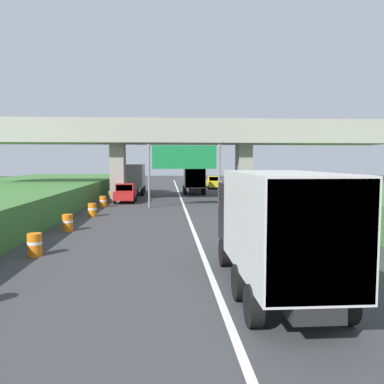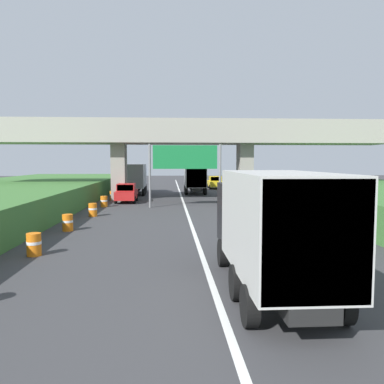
# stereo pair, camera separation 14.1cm
# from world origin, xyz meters

# --- Properties ---
(lane_centre_stripe) EXTENTS (0.20, 95.32, 0.01)m
(lane_centre_stripe) POSITION_xyz_m (0.00, 27.66, 0.00)
(lane_centre_stripe) COLOR white
(lane_centre_stripe) RESTS_ON ground
(overpass_bridge) EXTENTS (40.00, 4.80, 7.64)m
(overpass_bridge) POSITION_xyz_m (0.00, 34.57, 5.74)
(overpass_bridge) COLOR #9E998E
(overpass_bridge) RESTS_ON ground
(overhead_highway_sign) EXTENTS (5.88, 0.18, 5.14)m
(overhead_highway_sign) POSITION_xyz_m (0.00, 28.47, 3.77)
(overhead_highway_sign) COLOR slate
(overhead_highway_sign) RESTS_ON ground
(truck_silver) EXTENTS (2.44, 7.30, 3.44)m
(truck_silver) POSITION_xyz_m (-5.17, 41.63, 1.93)
(truck_silver) COLOR black
(truck_silver) RESTS_ON ground
(truck_blue) EXTENTS (2.44, 7.30, 3.44)m
(truck_blue) POSITION_xyz_m (1.68, 42.41, 1.93)
(truck_blue) COLOR black
(truck_blue) RESTS_ON ground
(truck_black) EXTENTS (2.44, 7.30, 3.44)m
(truck_black) POSITION_xyz_m (1.58, 7.94, 1.93)
(truck_black) COLOR black
(truck_black) RESTS_ON ground
(car_red) EXTENTS (1.86, 4.10, 1.72)m
(car_red) POSITION_xyz_m (-5.21, 32.77, 0.86)
(car_red) COLOR red
(car_red) RESTS_ON ground
(car_yellow) EXTENTS (1.86, 4.10, 1.72)m
(car_yellow) POSITION_xyz_m (5.02, 50.13, 0.86)
(car_yellow) COLOR gold
(car_yellow) RESTS_ON ground
(construction_barrel_1) EXTENTS (0.57, 0.57, 0.90)m
(construction_barrel_1) POSITION_xyz_m (-6.64, 12.66, 0.46)
(construction_barrel_1) COLOR orange
(construction_barrel_1) RESTS_ON ground
(construction_barrel_2) EXTENTS (0.57, 0.57, 0.90)m
(construction_barrel_2) POSITION_xyz_m (-6.75, 18.15, 0.46)
(construction_barrel_2) COLOR orange
(construction_barrel_2) RESTS_ON ground
(construction_barrel_3) EXTENTS (0.57, 0.57, 0.90)m
(construction_barrel_3) POSITION_xyz_m (-6.48, 23.63, 0.46)
(construction_barrel_3) COLOR orange
(construction_barrel_3) RESTS_ON ground
(construction_barrel_4) EXTENTS (0.57, 0.57, 0.90)m
(construction_barrel_4) POSITION_xyz_m (-6.65, 29.12, 0.46)
(construction_barrel_4) COLOR orange
(construction_barrel_4) RESTS_ON ground
(construction_barrel_5) EXTENTS (0.57, 0.57, 0.90)m
(construction_barrel_5) POSITION_xyz_m (-6.74, 34.60, 0.46)
(construction_barrel_5) COLOR orange
(construction_barrel_5) RESTS_ON ground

